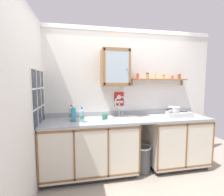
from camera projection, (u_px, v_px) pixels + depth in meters
The scene contains 19 objects.
floor at pixel (133, 179), 2.58m from camera, with size 5.80×5.80×0.00m, color #9E9384.
back_wall at pixel (124, 97), 3.03m from camera, with size 3.40×0.07×2.47m.
side_wall_left at pixel (25, 107), 1.87m from camera, with size 0.05×3.35×2.47m, color silver.
lower_cabinet_run at pixel (90, 148), 2.65m from camera, with size 1.48×0.63×0.88m.
lower_cabinet_run_right at pixel (175, 142), 2.95m from camera, with size 1.03×0.63×0.88m.
countertop at pixel (129, 119), 2.73m from camera, with size 2.76×0.65×0.03m, color #9EA3A8.
backsplash at pixel (124, 113), 3.02m from camera, with size 2.76×0.02×0.08m, color #9EA3A8.
sink at pixel (121, 118), 2.75m from camera, with size 0.59×0.44×0.47m.
hot_plate_stove at pixel (179, 114), 2.89m from camera, with size 0.39×0.27×0.09m.
saucepan at pixel (174, 109), 2.88m from camera, with size 0.36×0.28×0.09m.
bottle_water_clear_0 at pixel (71, 113), 2.60m from camera, with size 0.07×0.07×0.25m.
bottle_water_blue_1 at pixel (82, 116), 2.47m from camera, with size 0.07×0.07×0.22m.
bottle_detergent_teal_2 at pixel (74, 114), 2.50m from camera, with size 0.07×0.07×0.26m.
mug at pixel (105, 117), 2.63m from camera, with size 0.09×0.12×0.09m.
wall_cabinet at pixel (115, 68), 2.75m from camera, with size 0.46×0.35×0.61m.
spice_shelf at pixel (159, 79), 3.03m from camera, with size 1.08×0.14×0.23m.
warning_sign at pixel (119, 99), 2.98m from camera, with size 0.18×0.01×0.25m.
window at pixel (38, 98), 2.36m from camera, with size 0.03×0.69×0.83m.
trash_bin at pixel (143, 159), 2.76m from camera, with size 0.27×0.27×0.45m.
Camera 1 is at (-0.80, -2.33, 1.52)m, focal length 26.22 mm.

